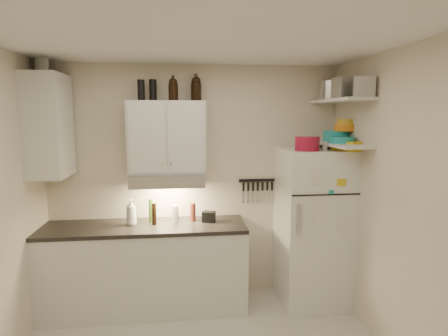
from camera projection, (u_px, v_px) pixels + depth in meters
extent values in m
cube|color=white|center=(203.00, 32.00, 2.53)|extent=(3.20, 3.00, 0.02)
cube|color=beige|center=(196.00, 183.00, 4.20)|extent=(3.20, 0.02, 2.60)
cube|color=beige|center=(411.00, 213.00, 2.90)|extent=(0.02, 3.00, 2.60)
cube|color=silver|center=(146.00, 269.00, 3.95)|extent=(2.10, 0.60, 0.88)
cube|color=black|center=(144.00, 227.00, 3.89)|extent=(2.10, 0.62, 0.04)
cube|color=silver|center=(167.00, 137.00, 3.92)|extent=(0.80, 0.33, 0.75)
cube|color=silver|center=(49.00, 126.00, 3.64)|extent=(0.33, 0.55, 1.00)
cube|color=silver|center=(168.00, 179.00, 3.92)|extent=(0.76, 0.46, 0.12)
cube|color=white|center=(312.00, 227.00, 4.06)|extent=(0.70, 0.68, 1.70)
cube|color=silver|center=(341.00, 101.00, 3.76)|extent=(0.30, 0.95, 0.03)
cube|color=silver|center=(339.00, 144.00, 3.83)|extent=(0.30, 0.95, 0.03)
cube|color=black|center=(257.00, 180.00, 4.25)|extent=(0.42, 0.02, 0.03)
cylinder|color=maroon|center=(307.00, 144.00, 3.75)|extent=(0.25, 0.25, 0.14)
cube|color=gold|center=(349.00, 146.00, 3.75)|extent=(0.32, 0.35, 0.10)
cylinder|color=silver|center=(325.00, 146.00, 3.81)|extent=(0.06, 0.06, 0.09)
cylinder|color=silver|center=(332.00, 91.00, 4.06)|extent=(0.37, 0.37, 0.20)
cube|color=#AAAAAD|center=(345.00, 88.00, 3.72)|extent=(0.23, 0.21, 0.21)
cube|color=#AAAAAD|center=(364.00, 87.00, 3.42)|extent=(0.24, 0.24, 0.19)
cylinder|color=teal|center=(337.00, 136.00, 4.00)|extent=(0.28, 0.28, 0.11)
cylinder|color=orange|center=(345.00, 128.00, 3.91)|extent=(0.23, 0.23, 0.07)
cylinder|color=gold|center=(346.00, 122.00, 3.90)|extent=(0.18, 0.18, 0.06)
cylinder|color=teal|center=(341.00, 140.00, 3.76)|extent=(0.33, 0.33, 0.06)
cylinder|color=black|center=(153.00, 90.00, 3.89)|extent=(0.09, 0.09, 0.22)
cylinder|color=black|center=(141.00, 90.00, 3.82)|extent=(0.08, 0.08, 0.21)
cylinder|color=silver|center=(42.00, 65.00, 3.64)|extent=(0.15, 0.15, 0.17)
imported|color=silver|center=(131.00, 210.00, 3.87)|extent=(0.15, 0.15, 0.31)
cylinder|color=brown|center=(193.00, 212.00, 4.03)|extent=(0.08, 0.08, 0.20)
cylinder|color=#3C6519|center=(151.00, 210.00, 3.98)|extent=(0.06, 0.06, 0.25)
cylinder|color=black|center=(154.00, 214.00, 3.89)|extent=(0.05, 0.05, 0.23)
cylinder|color=silver|center=(175.00, 214.00, 3.96)|extent=(0.07, 0.07, 0.19)
cylinder|color=maroon|center=(176.00, 215.00, 4.06)|extent=(0.07, 0.07, 0.13)
cube|color=black|center=(209.00, 217.00, 4.00)|extent=(0.15, 0.13, 0.11)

